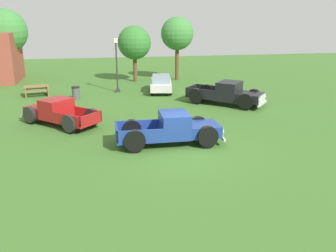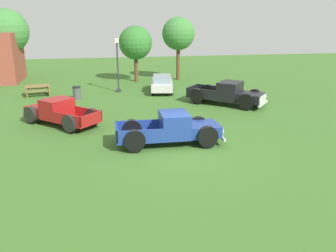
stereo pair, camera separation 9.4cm
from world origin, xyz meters
name	(u,v)px [view 2 (the right image)]	position (x,y,z in m)	size (l,w,h in m)	color
ground_plane	(182,150)	(0.00, 0.00, 0.00)	(80.00, 80.00, 0.00)	#3D6B28
pickup_truck_foreground	(176,129)	(-0.10, 0.92, 0.73)	(5.02, 2.03, 1.52)	navy
pickup_truck_behind_left	(57,112)	(-5.94, 5.39, 0.70)	(4.59, 4.53, 1.46)	maroon
pickup_truck_behind_right	(231,94)	(5.22, 7.81, 0.77)	(5.18, 4.82, 1.61)	black
sedan_distant_a	(162,83)	(1.41, 13.19, 0.70)	(2.31, 4.24, 1.34)	silver
lamp_post_near	(118,64)	(-2.03, 13.83, 2.27)	(0.36, 0.36, 4.33)	#2D2D33
picnic_table	(38,89)	(-8.23, 13.63, 0.49)	(2.05, 1.79, 0.78)	olive
trash_can	(77,93)	(-5.20, 11.75, 0.48)	(0.59, 0.59, 0.95)	#4C4C51
oak_tree_east	(6,31)	(-11.82, 21.84, 4.55)	(4.10, 4.10, 6.61)	brown
oak_tree_west	(135,43)	(-0.10, 18.50, 3.55)	(3.05, 3.05, 5.10)	brown
oak_tree_center	(178,34)	(3.96, 18.72, 4.30)	(3.06, 3.06, 5.86)	brown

